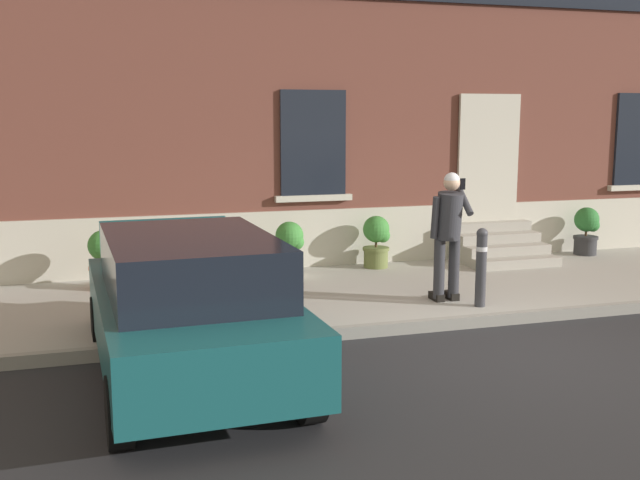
{
  "coord_description": "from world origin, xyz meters",
  "views": [
    {
      "loc": [
        -4.44,
        -7.33,
        2.63
      ],
      "look_at": [
        -1.7,
        1.6,
        1.1
      ],
      "focal_mm": 42.54,
      "sensor_mm": 36.0,
      "label": 1
    }
  ],
  "objects": [
    {
      "name": "ground_plane",
      "position": [
        0.0,
        0.0,
        0.0
      ],
      "size": [
        80.0,
        80.0,
        0.0
      ],
      "primitive_type": "plane",
      "color": "#232326"
    },
    {
      "name": "sidewalk",
      "position": [
        0.0,
        2.8,
        0.07
      ],
      "size": [
        24.0,
        3.6,
        0.15
      ],
      "primitive_type": "cube",
      "color": "#99968E",
      "rests_on": "ground"
    },
    {
      "name": "curb_edge",
      "position": [
        0.0,
        0.94,
        0.07
      ],
      "size": [
        24.0,
        0.12,
        0.15
      ],
      "primitive_type": "cube",
      "color": "gray",
      "rests_on": "ground"
    },
    {
      "name": "building_facade",
      "position": [
        0.01,
        5.29,
        3.73
      ],
      "size": [
        24.0,
        1.52,
        7.5
      ],
      "color": "brown",
      "rests_on": "ground"
    },
    {
      "name": "entrance_stoop",
      "position": [
        2.29,
        4.12,
        0.39
      ],
      "size": [
        1.51,
        1.28,
        0.64
      ],
      "color": "#9E998E",
      "rests_on": "sidewalk"
    },
    {
      "name": "hatchback_car_teal",
      "position": [
        -3.54,
        0.03,
        0.79
      ],
      "size": [
        1.9,
        4.12,
        1.5
      ],
      "color": "#165156",
      "rests_on": "ground"
    },
    {
      "name": "bollard_near_person",
      "position": [
        0.43,
        1.35,
        0.71
      ],
      "size": [
        0.15,
        0.15,
        1.04
      ],
      "color": "#333338",
      "rests_on": "sidewalk"
    },
    {
      "name": "bollard_far_left",
      "position": [
        -3.89,
        1.35,
        0.71
      ],
      "size": [
        0.15,
        0.15,
        1.04
      ],
      "color": "#333338",
      "rests_on": "sidewalk"
    },
    {
      "name": "person_on_phone",
      "position": [
        0.14,
        1.73,
        1.15
      ],
      "size": [
        0.51,
        0.48,
        1.75
      ],
      "rotation": [
        0.0,
        0.0,
        0.06
      ],
      "color": "#2D2D33",
      "rests_on": "sidewalk"
    },
    {
      "name": "planter_terracotta",
      "position": [
        -4.27,
        3.86,
        0.61
      ],
      "size": [
        0.44,
        0.44,
        0.86
      ],
      "color": "#B25B38",
      "rests_on": "sidewalk"
    },
    {
      "name": "planter_cream",
      "position": [
        -1.47,
        3.95,
        0.61
      ],
      "size": [
        0.44,
        0.44,
        0.86
      ],
      "color": "beige",
      "rests_on": "sidewalk"
    },
    {
      "name": "planter_olive",
      "position": [
        0.07,
        4.19,
        0.61
      ],
      "size": [
        0.44,
        0.44,
        0.86
      ],
      "color": "#606B38",
      "rests_on": "sidewalk"
    },
    {
      "name": "planter_charcoal",
      "position": [
        4.13,
        4.17,
        0.61
      ],
      "size": [
        0.44,
        0.44,
        0.86
      ],
      "color": "#2D2D30",
      "rests_on": "sidewalk"
    }
  ]
}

